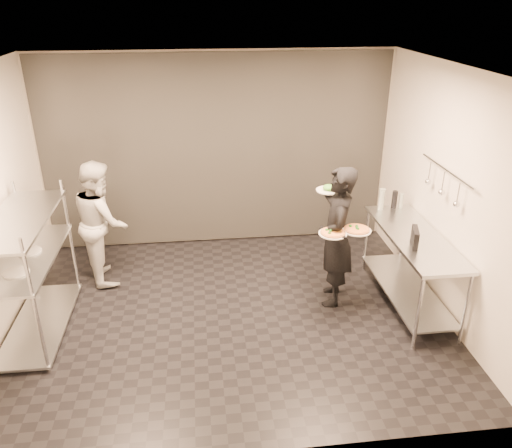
{
  "coord_description": "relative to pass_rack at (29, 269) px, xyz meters",
  "views": [
    {
      "loc": [
        -0.27,
        -4.94,
        3.48
      ],
      "look_at": [
        0.34,
        0.13,
        1.1
      ],
      "focal_mm": 35.0,
      "sensor_mm": 36.0,
      "label": 1
    }
  ],
  "objects": [
    {
      "name": "room_shell",
      "position": [
        2.15,
        1.18,
        0.63
      ],
      "size": [
        5.0,
        4.0,
        2.8
      ],
      "color": "black",
      "rests_on": "ground"
    },
    {
      "name": "pass_rack",
      "position": [
        0.0,
        0.0,
        0.0
      ],
      "size": [
        0.6,
        1.6,
        1.5
      ],
      "color": "silver",
      "rests_on": "ground"
    },
    {
      "name": "prep_counter",
      "position": [
        4.33,
        0.0,
        -0.14
      ],
      "size": [
        0.6,
        1.8,
        0.92
      ],
      "color": "silver",
      "rests_on": "ground"
    },
    {
      "name": "utensil_rail",
      "position": [
        4.58,
        0.0,
        0.78
      ],
      "size": [
        0.07,
        1.2,
        0.31
      ],
      "color": "silver",
      "rests_on": "room_shell"
    },
    {
      "name": "waiter",
      "position": [
        3.44,
        0.16,
        0.09
      ],
      "size": [
        0.55,
        0.71,
        1.72
      ],
      "primitive_type": "imported",
      "rotation": [
        0.0,
        0.0,
        -1.81
      ],
      "color": "black",
      "rests_on": "ground"
    },
    {
      "name": "chef",
      "position": [
        0.6,
        1.07,
        0.04
      ],
      "size": [
        0.81,
        0.93,
        1.61
      ],
      "primitive_type": "imported",
      "rotation": [
        0.0,
        0.0,
        1.87
      ],
      "color": "beige",
      "rests_on": "ground"
    },
    {
      "name": "pizza_plate_near",
      "position": [
        3.33,
        -0.07,
        0.27
      ],
      "size": [
        0.32,
        0.32,
        0.05
      ],
      "color": "silver",
      "rests_on": "waiter"
    },
    {
      "name": "pizza_plate_far",
      "position": [
        3.62,
        -0.02,
        0.27
      ],
      "size": [
        0.33,
        0.33,
        0.05
      ],
      "color": "silver",
      "rests_on": "waiter"
    },
    {
      "name": "salad_plate",
      "position": [
        3.39,
        0.43,
        0.6
      ],
      "size": [
        0.3,
        0.3,
        0.07
      ],
      "color": "silver",
      "rests_on": "waiter"
    },
    {
      "name": "pos_monitor",
      "position": [
        4.21,
        -0.25,
        0.25
      ],
      "size": [
        0.14,
        0.28,
        0.2
      ],
      "primitive_type": "cube",
      "rotation": [
        0.0,
        0.0,
        -0.31
      ],
      "color": "black",
      "rests_on": "prep_counter"
    },
    {
      "name": "bottle_green",
      "position": [
        4.2,
        0.8,
        0.29
      ],
      "size": [
        0.08,
        0.08,
        0.27
      ],
      "primitive_type": "cylinder",
      "color": "gray",
      "rests_on": "prep_counter"
    },
    {
      "name": "bottle_clear",
      "position": [
        4.47,
        0.8,
        0.25
      ],
      "size": [
        0.06,
        0.06,
        0.2
      ],
      "primitive_type": "cylinder",
      "color": "gray",
      "rests_on": "prep_counter"
    },
    {
      "name": "bottle_dark",
      "position": [
        4.38,
        0.8,
        0.27
      ],
      "size": [
        0.07,
        0.07,
        0.23
      ],
      "primitive_type": "cylinder",
      "color": "black",
      "rests_on": "prep_counter"
    }
  ]
}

